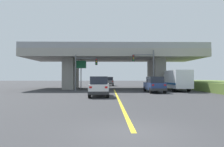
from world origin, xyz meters
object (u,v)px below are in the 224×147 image
suv_crossing (154,85)px  traffic_signal_nearside (146,65)px  suv_lead (99,86)px  sedan_oncoming (109,81)px  traffic_signal_farside (83,67)px  box_truck (176,80)px  highway_sign (81,67)px

suv_crossing → traffic_signal_nearside: bearing=96.7°
suv_lead → sedan_oncoming: size_ratio=0.98×
suv_lead → traffic_signal_farside: 9.07m
box_truck → traffic_signal_nearside: bearing=-177.7°
sedan_oncoming → traffic_signal_farside: size_ratio=0.92×
highway_sign → traffic_signal_farside: bearing=-78.1°
suv_crossing → highway_sign: highway_sign is taller
traffic_signal_nearside → box_truck: bearing=2.3°
box_truck → sedan_oncoming: 20.03m
suv_crossing → sedan_oncoming: size_ratio=1.00×
sedan_oncoming → traffic_signal_nearside: (5.23, -17.79, 2.70)m
box_truck → sedan_oncoming: box_truck is taller
suv_lead → box_truck: box_truck is taller
traffic_signal_nearside → traffic_signal_farside: bearing=-179.8°
suv_lead → traffic_signal_nearside: bearing=52.9°
suv_lead → traffic_signal_farside: bearing=107.5°
suv_crossing → traffic_signal_farside: traffic_signal_farside is taller
suv_crossing → traffic_signal_nearside: (-0.43, 3.08, 2.69)m
suv_crossing → box_truck: size_ratio=0.64×
suv_crossing → box_truck: bearing=38.9°
suv_lead → suv_crossing: same height
box_truck → highway_sign: 14.95m
suv_lead → sedan_oncoming: same height
box_truck → traffic_signal_farside: traffic_signal_farside is taller
box_truck → highway_sign: highway_sign is taller
traffic_signal_nearside → traffic_signal_farside: 8.98m
traffic_signal_farside → highway_sign: 4.53m
sedan_oncoming → suv_crossing: bearing=-74.8°
suv_crossing → highway_sign: (-10.34, 7.48, 2.57)m
suv_lead → traffic_signal_nearside: traffic_signal_nearside is taller
suv_crossing → sedan_oncoming: 21.63m
suv_crossing → box_truck: 5.08m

